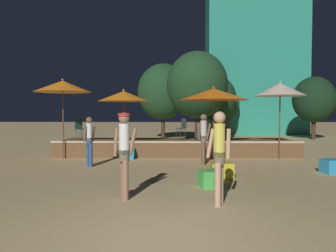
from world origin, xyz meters
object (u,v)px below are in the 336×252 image
patio_umbrella_3 (63,86)px  background_tree_3 (224,105)px  cube_seat_2 (222,170)px  cube_seat_3 (209,179)px  person_2 (204,137)px  background_tree_0 (163,92)px  cube_seat_0 (128,154)px  bistro_chair_0 (182,126)px  patio_umbrella_2 (280,90)px  background_tree_1 (197,85)px  cube_seat_1 (331,166)px  bistro_chair_2 (203,127)px  frisbee_disc (129,191)px  background_tree_2 (216,98)px  bistro_chair_3 (80,127)px  bistro_chair_1 (228,126)px  patio_umbrella_0 (214,94)px  patio_umbrella_1 (124,96)px  person_0 (219,153)px  person_1 (124,149)px  background_tree_4 (314,100)px  person_3 (89,140)px

patio_umbrella_3 → background_tree_3: (8.55, 13.31, -0.45)m
cube_seat_2 → cube_seat_3: 1.26m
person_2 → background_tree_0: bearing=-159.0°
cube_seat_0 → bistro_chair_0: (2.22, 1.65, 1.03)m
patio_umbrella_2 → cube_seat_0: (-6.05, -0.03, -2.56)m
background_tree_1 → background_tree_3: 7.03m
cube_seat_1 → bistro_chair_2: size_ratio=0.65×
frisbee_disc → background_tree_3: size_ratio=0.06×
background_tree_2 → cube_seat_2: bearing=-96.7°
cube_seat_3 → bistro_chair_3: 7.76m
bistro_chair_1 → patio_umbrella_3: bearing=84.1°
patio_umbrella_0 → bistro_chair_2: size_ratio=3.24×
patio_umbrella_1 → background_tree_2: bearing=65.3°
person_2 → background_tree_1: (0.38, 8.44, 2.54)m
person_0 → background_tree_1: 13.74m
patio_umbrella_1 → cube_seat_2: 5.71m
person_1 → background_tree_2: 18.16m
patio_umbrella_0 → cube_seat_1: 5.13m
bistro_chair_1 → background_tree_4: background_tree_4 is taller
person_0 → bistro_chair_3: size_ratio=2.09×
patio_umbrella_3 → cube_seat_2: patio_umbrella_3 is taller
person_3 → frisbee_disc: person_3 is taller
cube_seat_1 → patio_umbrella_1: bearing=154.8°
patio_umbrella_3 → background_tree_4: 16.91m
person_0 → background_tree_0: bearing=29.3°
background_tree_0 → cube_seat_0: bearing=-96.0°
patio_umbrella_0 → person_3: patio_umbrella_0 is taller
patio_umbrella_0 → person_0: (-0.70, -6.75, -1.54)m
background_tree_0 → background_tree_1: size_ratio=0.95×
background_tree_3 → background_tree_4: size_ratio=0.88×
cube_seat_0 → background_tree_0: size_ratio=0.10×
background_tree_2 → background_tree_1: bearing=-110.8°
background_tree_1 → bistro_chair_1: bearing=-76.5°
patio_umbrella_1 → cube_seat_3: bearing=-60.3°
background_tree_1 → cube_seat_3: bearing=-92.6°
bistro_chair_0 → frisbee_disc: bearing=-43.8°
person_0 → person_1: (-1.97, 0.43, 0.02)m
cube_seat_3 → background_tree_1: 12.35m
background_tree_1 → cube_seat_0: bearing=-115.1°
bistro_chair_3 → background_tree_3: 14.90m
cube_seat_2 → person_2: person_2 is taller
cube_seat_0 → person_0: size_ratio=0.27×
patio_umbrella_1 → cube_seat_0: 2.33m
bistro_chair_3 → background_tree_2: (7.21, 10.49, 1.68)m
patio_umbrella_1 → background_tree_0: background_tree_0 is taller
patio_umbrella_1 → person_1: patio_umbrella_1 is taller
patio_umbrella_3 → background_tree_0: (3.72, 10.10, 0.42)m
cube_seat_2 → background_tree_4: 15.78m
background_tree_3 → cube_seat_0: bearing=-113.8°
person_1 → person_3: size_ratio=1.09×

